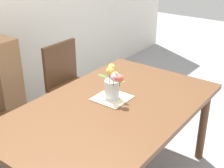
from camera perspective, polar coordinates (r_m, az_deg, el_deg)
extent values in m
cube|color=brown|center=(2.23, -0.20, -4.52)|extent=(1.67, 1.03, 0.04)
cylinder|color=brown|center=(2.83, 16.37, -7.23)|extent=(0.07, 0.07, 0.68)
cylinder|color=brown|center=(3.17, 1.71, -2.47)|extent=(0.07, 0.07, 0.68)
cylinder|color=brown|center=(2.69, -14.17, -11.90)|extent=(0.04, 0.04, 0.44)
cylinder|color=brown|center=(2.94, -18.77, -9.09)|extent=(0.04, 0.04, 0.44)
cube|color=brown|center=(3.10, -6.69, -0.91)|extent=(0.42, 0.42, 0.04)
cylinder|color=brown|center=(3.22, -1.94, -4.44)|extent=(0.04, 0.04, 0.44)
cylinder|color=brown|center=(2.99, -6.26, -7.14)|extent=(0.04, 0.04, 0.44)
cylinder|color=brown|center=(3.43, -6.67, -2.64)|extent=(0.04, 0.04, 0.44)
cylinder|color=brown|center=(3.21, -11.03, -5.01)|extent=(0.04, 0.04, 0.44)
cube|color=brown|center=(3.13, -9.48, 3.76)|extent=(0.42, 0.04, 0.42)
cube|color=beige|center=(2.32, 0.00, -2.59)|extent=(0.25, 0.25, 0.01)
cylinder|color=silver|center=(2.29, 0.00, -0.94)|extent=(0.11, 0.11, 0.14)
sphere|color=#D12D66|center=(2.25, 0.63, 1.48)|extent=(0.04, 0.04, 0.04)
cylinder|color=#478438|center=(2.26, 0.63, 0.97)|extent=(0.01, 0.01, 0.04)
sphere|color=#EFD14C|center=(2.27, 0.57, 1.48)|extent=(0.06, 0.06, 0.06)
cylinder|color=#478438|center=(2.27, 0.57, 1.05)|extent=(0.01, 0.01, 0.04)
sphere|color=#EFD14C|center=(2.30, -0.10, 3.08)|extent=(0.05, 0.05, 0.05)
cylinder|color=#478438|center=(2.31, -0.10, 2.13)|extent=(0.01, 0.01, 0.08)
sphere|color=#E55B4C|center=(2.16, 1.42, 1.05)|extent=(0.06, 0.06, 0.06)
cylinder|color=#478438|center=(2.18, 1.41, 0.29)|extent=(0.01, 0.01, 0.06)
sphere|color=#EA9EBC|center=(2.18, 0.27, 1.20)|extent=(0.05, 0.05, 0.05)
cylinder|color=#478438|center=(2.19, 0.27, 0.44)|extent=(0.01, 0.01, 0.06)
sphere|color=#EFD14C|center=(2.19, -0.48, 2.41)|extent=(0.05, 0.05, 0.05)
cylinder|color=#478438|center=(2.21, -0.47, 1.20)|extent=(0.01, 0.01, 0.10)
ellipsoid|color=#478438|center=(2.24, 1.68, 0.47)|extent=(0.04, 0.07, 0.01)
ellipsoid|color=#478438|center=(2.27, -1.69, 1.44)|extent=(0.05, 0.07, 0.03)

